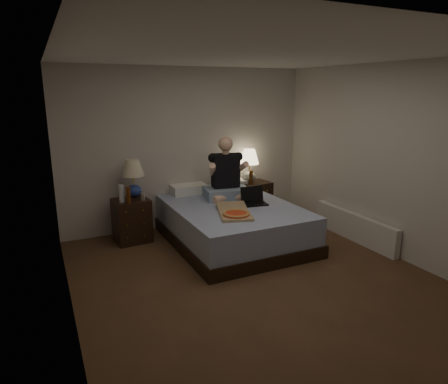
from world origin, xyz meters
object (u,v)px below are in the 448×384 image
nightstand_right (254,200)px  person (226,168)px  soda_can (143,196)px  laptop (255,196)px  radiator (354,227)px  beer_bottle_right (251,177)px  lamp_right (249,166)px  pizza_box (236,215)px  nightstand_left (132,220)px  beer_bottle_left (129,195)px  lamp_left (133,179)px  water_bottle (122,194)px  bed (231,223)px

nightstand_right → person: 1.09m
soda_can → laptop: laptop is taller
radiator → beer_bottle_right: bearing=123.5°
lamp_right → soda_can: 1.91m
pizza_box → lamp_right: bearing=73.2°
beer_bottle_right → radiator: size_ratio=0.14×
nightstand_left → radiator: size_ratio=0.39×
soda_can → laptop: bearing=-23.9°
person → radiator: size_ratio=0.58×
beer_bottle_right → pizza_box: size_ratio=0.30×
beer_bottle_left → radiator: bearing=-21.1°
soda_can → beer_bottle_right: size_ratio=0.43×
lamp_left → water_bottle: size_ratio=2.24×
lamp_right → pizza_box: (-0.93, -1.36, -0.33)m
bed → beer_bottle_left: bearing=162.1°
bed → pizza_box: bearing=-111.0°
lamp_left → soda_can: lamp_left is taller
water_bottle → beer_bottle_right: (2.15, 0.19, 0.00)m
lamp_left → nightstand_right: bearing=2.5°
lamp_left → soda_can: (0.08, -0.20, -0.23)m
lamp_left → person: (1.33, -0.34, 0.10)m
bed → nightstand_right: bearing=43.9°
person → laptop: size_ratio=2.74×
nightstand_left → radiator: (2.96, -1.35, -0.11)m
water_bottle → radiator: 3.38m
lamp_left → pizza_box: (1.02, -1.27, -0.32)m
beer_bottle_right → bed: bearing=-135.1°
beer_bottle_right → radiator: bearing=-56.5°
soda_can → pizza_box: bearing=-48.5°
nightstand_left → beer_bottle_left: beer_bottle_left is taller
nightstand_right → laptop: bearing=-126.2°
soda_can → beer_bottle_left: (-0.22, -0.08, 0.06)m
nightstand_left → water_bottle: water_bottle is taller
person → pizza_box: (-0.30, -0.92, -0.43)m
nightstand_right → lamp_left: lamp_left is taller
beer_bottle_right → laptop: 0.92m
lamp_left → beer_bottle_right: lamp_left is taller
beer_bottle_left → laptop: bearing=-18.6°
water_bottle → person: 1.57m
lamp_right → beer_bottle_left: bearing=-170.0°
soda_can → person: person is taller
person → pizza_box: 1.06m
nightstand_right → radiator: nightstand_right is taller
beer_bottle_left → laptop: size_ratio=0.68×
radiator → nightstand_left: bearing=155.5°
bed → lamp_left: bearing=149.7°
pizza_box → bed: bearing=87.0°
laptop → radiator: bearing=-17.1°
nightstand_right → water_bottle: size_ratio=2.57×
bed → water_bottle: 1.61m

